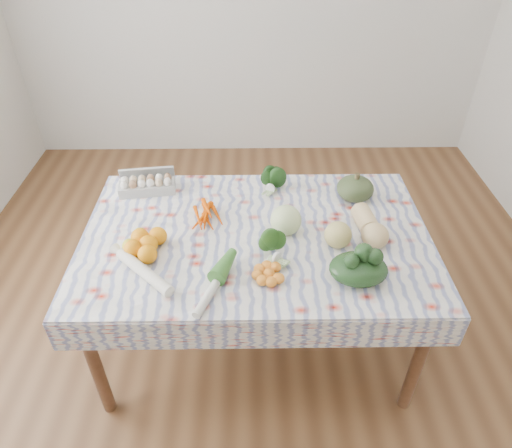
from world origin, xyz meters
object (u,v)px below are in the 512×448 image
Objects in this scene: dining_table at (256,247)px; egg_carton at (147,186)px; kabocha_squash at (355,188)px; grapefruit at (338,235)px; butternut_squash at (370,225)px; cabbage at (286,220)px.

dining_table is 5.43× the size of egg_carton.
kabocha_squash is 1.53× the size of grapefruit.
cabbage is at bearing 168.75° from butternut_squash.
kabocha_squash and grapefruit have the same top height.
grapefruit is (-0.16, -0.07, 0.00)m from butternut_squash.
butternut_squash is at bearing -87.84° from kabocha_squash.
dining_table is at bearing 166.21° from grapefruit.
kabocha_squash is at bearing -11.33° from egg_carton.
grapefruit is at bearing -111.48° from kabocha_squash.
grapefruit is (0.37, -0.09, 0.15)m from dining_table.
egg_carton is 1.09× the size of butternut_squash.
kabocha_squash is 0.71× the size of butternut_squash.
kabocha_squash is at bearing 28.91° from dining_table.
grapefruit is (0.23, -0.10, -0.01)m from cabbage.
kabocha_squash is 0.31m from butternut_squash.
butternut_squash reaches higher than egg_carton.
dining_table is 12.75× the size of grapefruit.
butternut_squash is (0.53, -0.02, 0.15)m from dining_table.
kabocha_squash reaches higher than butternut_squash.
cabbage reaches higher than egg_carton.
cabbage is 1.18× the size of grapefruit.
cabbage is 0.39m from butternut_squash.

